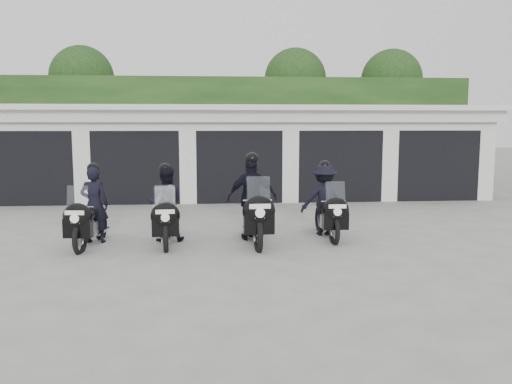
{
  "coord_description": "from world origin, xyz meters",
  "views": [
    {
      "loc": [
        -0.86,
        -10.84,
        2.45
      ],
      "look_at": [
        0.04,
        -0.05,
        1.05
      ],
      "focal_mm": 38.0,
      "sensor_mm": 36.0,
      "label": 1
    }
  ],
  "objects": [
    {
      "name": "garage_block",
      "position": [
        -0.0,
        8.06,
        1.42
      ],
      "size": [
        16.4,
        6.8,
        2.96
      ],
      "color": "silver",
      "rests_on": "ground"
    },
    {
      "name": "police_bike_c",
      "position": [
        -0.01,
        0.11,
        0.8
      ],
      "size": [
        1.05,
        2.17,
        1.89
      ],
      "rotation": [
        0.0,
        0.0,
        0.04
      ],
      "color": "black",
      "rests_on": "ground"
    },
    {
      "name": "police_bike_b",
      "position": [
        -1.79,
        0.14,
        0.7
      ],
      "size": [
        0.8,
        1.92,
        1.67
      ],
      "rotation": [
        0.0,
        0.0,
        0.07
      ],
      "color": "black",
      "rests_on": "ground"
    },
    {
      "name": "background_vegetation",
      "position": [
        0.37,
        12.92,
        2.77
      ],
      "size": [
        20.0,
        3.9,
        5.8
      ],
      "color": "#163513",
      "rests_on": "ground"
    },
    {
      "name": "police_bike_d",
      "position": [
        1.59,
        0.52,
        0.71
      ],
      "size": [
        1.02,
        1.93,
        1.68
      ],
      "rotation": [
        0.0,
        0.0,
        0.03
      ],
      "color": "black",
      "rests_on": "ground"
    },
    {
      "name": "ground",
      "position": [
        0.0,
        0.0,
        0.0
      ],
      "size": [
        80.0,
        80.0,
        0.0
      ],
      "primitive_type": "plane",
      "color": "#9A9A95",
      "rests_on": "ground"
    },
    {
      "name": "police_bike_a",
      "position": [
        -3.27,
        0.03,
        0.67
      ],
      "size": [
        0.7,
        1.94,
        1.69
      ],
      "rotation": [
        0.0,
        0.0,
        -0.11
      ],
      "color": "black",
      "rests_on": "ground"
    }
  ]
}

